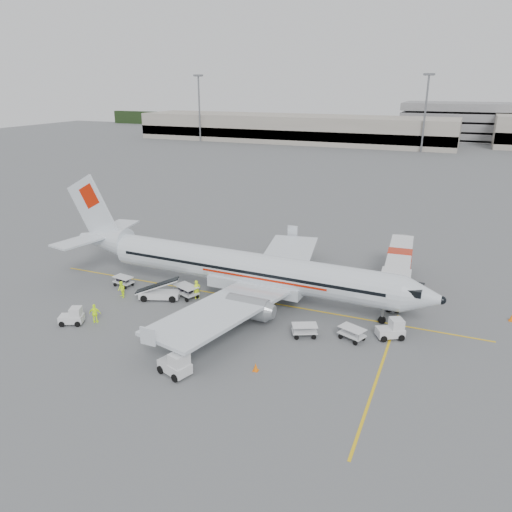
% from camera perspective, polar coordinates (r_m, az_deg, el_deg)
% --- Properties ---
extents(ground, '(360.00, 360.00, 0.00)m').
position_cam_1_polar(ground, '(48.72, -0.91, -4.94)').
color(ground, '#56595B').
extents(stripe_lead, '(44.00, 0.20, 0.01)m').
position_cam_1_polar(stripe_lead, '(48.72, -0.91, -4.94)').
color(stripe_lead, yellow).
rests_on(stripe_lead, ground).
extents(stripe_cross, '(0.20, 20.00, 0.01)m').
position_cam_1_polar(stripe_cross, '(38.50, 13.93, -12.64)').
color(stripe_cross, yellow).
rests_on(stripe_cross, ground).
extents(terminal_west, '(110.00, 22.00, 9.00)m').
position_cam_1_polar(terminal_west, '(180.88, 4.13, 14.34)').
color(terminal_west, gray).
rests_on(terminal_west, ground).
extents(parking_garage, '(62.00, 24.00, 14.00)m').
position_cam_1_polar(parking_garage, '(201.21, 25.51, 13.80)').
color(parking_garage, slate).
rests_on(parking_garage, ground).
extents(treeline, '(300.00, 3.00, 6.00)m').
position_cam_1_polar(treeline, '(217.07, 18.51, 13.86)').
color(treeline, black).
rests_on(treeline, ground).
extents(mast_west, '(3.20, 1.20, 22.00)m').
position_cam_1_polar(mast_west, '(181.60, -6.49, 16.35)').
color(mast_west, slate).
rests_on(mast_west, ground).
extents(mast_center, '(3.20, 1.20, 22.00)m').
position_cam_1_polar(mast_center, '(159.44, 18.75, 15.10)').
color(mast_center, slate).
rests_on(mast_center, ground).
extents(aircraft, '(39.15, 31.17, 10.52)m').
position_cam_1_polar(aircraft, '(47.00, -0.86, 1.02)').
color(aircraft, silver).
rests_on(aircraft, ground).
extents(jet_bridge, '(4.11, 15.84, 4.11)m').
position_cam_1_polar(jet_bridge, '(52.22, 15.95, -1.57)').
color(jet_bridge, silver).
rests_on(jet_bridge, ground).
extents(belt_loader, '(5.44, 3.53, 2.76)m').
position_cam_1_polar(belt_loader, '(49.10, -11.00, -3.36)').
color(belt_loader, silver).
rests_on(belt_loader, ground).
extents(tug_fore, '(2.52, 2.18, 1.69)m').
position_cam_1_polar(tug_fore, '(42.79, 15.11, -8.03)').
color(tug_fore, silver).
rests_on(tug_fore, ground).
extents(tug_mid, '(2.72, 2.09, 1.85)m').
position_cam_1_polar(tug_mid, '(37.11, -9.29, -11.92)').
color(tug_mid, silver).
rests_on(tug_mid, ground).
extents(tug_aft, '(2.29, 1.85, 1.54)m').
position_cam_1_polar(tug_aft, '(46.50, -20.38, -6.43)').
color(tug_aft, silver).
rests_on(tug_aft, ground).
extents(cart_loaded_a, '(2.78, 2.26, 1.26)m').
position_cam_1_polar(cart_loaded_a, '(49.25, -7.94, -4.06)').
color(cart_loaded_a, silver).
rests_on(cart_loaded_a, ground).
extents(cart_loaded_b, '(2.20, 1.52, 1.06)m').
position_cam_1_polar(cart_loaded_b, '(53.29, -14.92, -2.82)').
color(cart_loaded_b, silver).
rests_on(cart_loaded_b, ground).
extents(cart_empty_a, '(2.39, 1.99, 1.08)m').
position_cam_1_polar(cart_empty_a, '(41.91, 5.56, -8.48)').
color(cart_empty_a, silver).
rests_on(cart_empty_a, ground).
extents(cart_empty_b, '(2.42, 1.97, 1.09)m').
position_cam_1_polar(cart_empty_b, '(41.95, 10.91, -8.71)').
color(cart_empty_b, silver).
rests_on(cart_empty_b, ground).
extents(cone_nose, '(0.41, 0.41, 0.68)m').
position_cam_1_polar(cone_nose, '(49.74, 27.18, -6.27)').
color(cone_nose, orange).
rests_on(cone_nose, ground).
extents(cone_port, '(0.39, 0.39, 0.63)m').
position_cam_1_polar(cone_port, '(58.35, 3.30, -0.45)').
color(cone_port, orange).
rests_on(cone_port, ground).
extents(cone_stbd, '(0.40, 0.40, 0.66)m').
position_cam_1_polar(cone_stbd, '(37.28, -0.04, -12.55)').
color(cone_stbd, orange).
rests_on(cone_stbd, ground).
extents(crew_a, '(0.77, 0.81, 1.86)m').
position_cam_1_polar(crew_a, '(48.83, -6.76, -3.83)').
color(crew_a, '#D2F915').
rests_on(crew_a, ground).
extents(crew_b, '(1.02, 0.97, 1.67)m').
position_cam_1_polar(crew_b, '(50.49, -15.13, -3.72)').
color(crew_b, '#D2F915').
rests_on(crew_b, ground).
extents(crew_c, '(0.80, 1.28, 1.90)m').
position_cam_1_polar(crew_c, '(43.03, -8.19, -7.19)').
color(crew_c, '#D2F915').
rests_on(crew_c, ground).
extents(crew_d, '(1.11, 0.79, 1.75)m').
position_cam_1_polar(crew_d, '(46.01, -17.92, -6.27)').
color(crew_d, '#D2F915').
rests_on(crew_d, ground).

